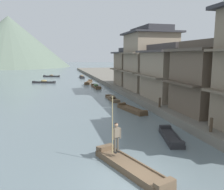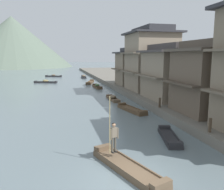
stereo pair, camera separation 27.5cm
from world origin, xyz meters
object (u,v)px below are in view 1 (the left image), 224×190
at_px(boat_upstream_distant, 132,110).
at_px(house_waterfront_second, 212,77).
at_px(boat_moored_far, 44,82).
at_px(house_waterfront_far, 132,67).
at_px(boat_moored_second, 171,137).
at_px(house_waterfront_narrow, 150,60).
at_px(boat_midriver_upstream, 89,82).
at_px(house_waterfront_tall, 170,72).
at_px(boat_moored_third, 82,77).
at_px(boat_foreground_poled, 130,167).
at_px(boat_moored_nearest, 96,86).
at_px(mooring_post_dock_near, 211,125).
at_px(boat_midriver_drifting, 112,98).
at_px(boat_crossing_west, 52,76).
at_px(mooring_post_dock_mid, 160,102).
at_px(boatman_person, 116,134).

bearing_deg(boat_upstream_distant, house_waterfront_second, -39.65).
height_order(boat_moored_far, house_waterfront_far, house_waterfront_far).
bearing_deg(boat_moored_second, house_waterfront_narrow, 71.66).
height_order(boat_moored_second, boat_midriver_upstream, boat_midriver_upstream).
bearing_deg(house_waterfront_narrow, house_waterfront_far, 93.96).
bearing_deg(house_waterfront_tall, boat_midriver_upstream, 104.64).
xyz_separation_m(boat_moored_third, house_waterfront_narrow, (6.39, -27.53, 4.72)).
distance_m(boat_foreground_poled, house_waterfront_second, 12.59).
relative_size(boat_moored_second, house_waterfront_narrow, 0.43).
height_order(boat_moored_nearest, house_waterfront_tall, house_waterfront_tall).
relative_size(boat_midriver_upstream, mooring_post_dock_near, 5.96).
bearing_deg(boat_midriver_upstream, boat_moored_far, 163.84).
xyz_separation_m(boat_midriver_drifting, house_waterfront_far, (5.78, 9.57, 3.49)).
height_order(boat_midriver_upstream, house_waterfront_far, house_waterfront_far).
height_order(boat_moored_second, boat_moored_third, boat_moored_third).
bearing_deg(boat_midriver_drifting, house_waterfront_tall, -35.87).
bearing_deg(boat_crossing_west, boat_moored_third, -33.18).
relative_size(boat_moored_second, boat_midriver_drifting, 0.87).
relative_size(boat_midriver_upstream, house_waterfront_narrow, 0.63).
xyz_separation_m(boat_midriver_upstream, boat_crossing_west, (-7.28, 16.68, 0.05)).
xyz_separation_m(boat_crossing_west, mooring_post_dock_mid, (10.10, -43.67, 0.92)).
xyz_separation_m(boat_upstream_distant, house_waterfront_narrow, (5.84, 9.47, 4.82)).
xyz_separation_m(boat_midriver_upstream, house_waterfront_second, (6.25, -29.79, 3.53)).
bearing_deg(boat_midriver_drifting, boat_moored_nearest, 89.90).
bearing_deg(boat_moored_far, mooring_post_dock_mid, -68.59).
bearing_deg(boat_crossing_west, house_waterfront_narrow, -66.95).
bearing_deg(house_waterfront_tall, boat_foreground_poled, -123.58).
bearing_deg(boat_midriver_upstream, house_waterfront_tall, -75.36).
height_order(boat_crossing_west, house_waterfront_narrow, house_waterfront_narrow).
relative_size(boatman_person, boat_moored_far, 0.65).
xyz_separation_m(boat_foreground_poled, boat_moored_third, (3.54, 48.88, 0.09)).
bearing_deg(house_waterfront_far, mooring_post_dock_mid, -100.21).
bearing_deg(boat_moored_second, boat_crossing_west, 98.87).
relative_size(house_waterfront_narrow, mooring_post_dock_mid, 9.56).
bearing_deg(mooring_post_dock_near, boat_foreground_poled, -158.82).
distance_m(boat_moored_second, mooring_post_dock_near, 2.68).
distance_m(boat_foreground_poled, boat_moored_nearest, 30.30).
xyz_separation_m(boat_moored_nearest, boat_moored_third, (-0.17, 18.81, 0.02)).
xyz_separation_m(boatman_person, boat_moored_nearest, (4.13, 28.96, -1.29)).
height_order(mooring_post_dock_near, mooring_post_dock_mid, mooring_post_dock_near).
bearing_deg(boat_midriver_drifting, boat_midriver_upstream, 90.76).
bearing_deg(house_waterfront_second, boat_moored_far, 114.90).
distance_m(boat_moored_far, mooring_post_dock_near, 38.91).
bearing_deg(boat_moored_nearest, mooring_post_dock_mid, -82.74).
bearing_deg(house_waterfront_narrow, boat_midriver_upstream, 112.47).
height_order(boat_crossing_west, house_waterfront_second, house_waterfront_second).
height_order(boat_upstream_distant, house_waterfront_narrow, house_waterfront_narrow).
bearing_deg(boatman_person, boat_midriver_drifting, 76.57).
bearing_deg(mooring_post_dock_near, mooring_post_dock_mid, 90.00).
bearing_deg(boat_midriver_upstream, boat_moored_second, -89.04).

